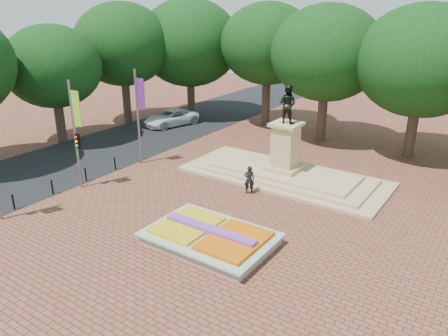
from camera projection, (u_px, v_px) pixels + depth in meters
name	position (u px, v px, depth m)	size (l,w,h in m)	color
ground	(217.00, 223.00, 24.06)	(90.00, 90.00, 0.00)	brown
asphalt_street	(103.00, 150.00, 35.82)	(9.00, 90.00, 0.02)	black
flower_bed	(211.00, 237.00, 21.84)	(6.30, 4.30, 0.91)	gray
monument	(284.00, 165.00, 29.90)	(14.00, 6.00, 6.40)	tan
tree_row_back	(373.00, 66.00, 34.30)	(44.80, 8.80, 10.43)	#3B2B20
tree_row_street	(55.00, 67.00, 35.66)	(8.40, 25.40, 9.98)	#3B2B20
banner_poles	(72.00, 132.00, 26.98)	(0.88, 11.17, 7.00)	slate
bollard_row	(69.00, 180.00, 28.36)	(0.12, 13.12, 0.98)	black
van	(171.00, 118.00, 42.63)	(2.51, 5.45, 1.51)	silver
pedestrian	(249.00, 180.00, 27.42)	(0.67, 0.44, 1.84)	black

